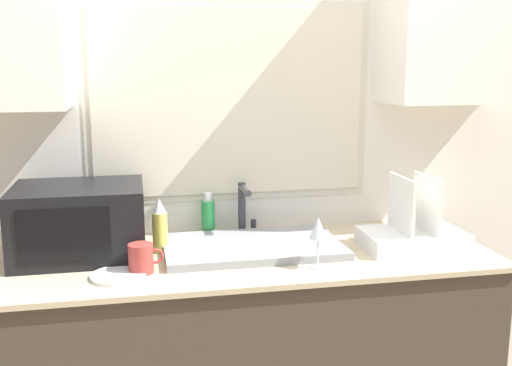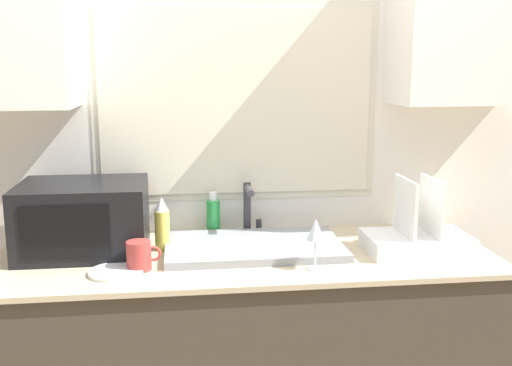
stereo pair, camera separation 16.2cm
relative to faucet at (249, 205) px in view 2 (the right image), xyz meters
The scene contains 11 objects.
countertop 0.63m from the faucet, 98.95° to the right, with size 1.88×0.70×0.89m.
wall_back 0.39m from the faucet, 115.11° to the left, with size 6.00×0.38×2.60m.
sink_basin 0.24m from the faucet, 91.26° to the right, with size 0.68×0.41×0.03m.
faucet is the anchor object (origin of this frame).
microwave 0.67m from the faucet, 166.88° to the right, with size 0.47×0.37×0.27m.
dish_rack 0.69m from the faucet, 26.69° to the right, with size 0.39×0.24×0.29m.
spray_bottle 0.39m from the faucet, 155.56° to the right, with size 0.06×0.06×0.21m.
soap_bottle 0.16m from the faucet, behind, with size 0.06×0.06×0.18m.
mug_near_sink 0.58m from the faucet, 138.30° to the right, with size 0.12×0.09×0.10m.
wine_glass 0.49m from the faucet, 68.19° to the right, with size 0.06×0.06×0.18m.
small_plate 0.67m from the faucet, 140.96° to the right, with size 0.19×0.19×0.01m.
Camera 2 is at (-0.24, -1.84, 1.61)m, focal length 42.00 mm.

